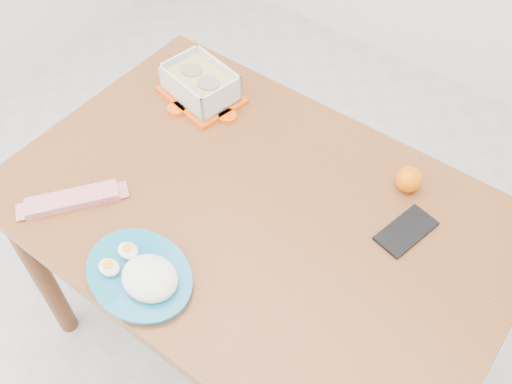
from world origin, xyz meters
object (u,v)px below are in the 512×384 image
Objects in this scene: food_container at (200,84)px; dining_table at (256,230)px; orange_fruit at (409,179)px; smartphone at (406,231)px; rice_plate at (142,274)px.

dining_table is at bearing -20.29° from food_container.
orange_fruit is 0.14m from smartphone.
rice_plate is (-0.07, -0.31, 0.12)m from dining_table.
rice_plate reaches higher than dining_table.
smartphone is at bearing 57.00° from rice_plate.
food_container is 0.85× the size of rice_plate.
rice_plate is (0.29, -0.54, -0.02)m from food_container.
dining_table is 4.95× the size of food_container.
dining_table is 8.15× the size of smartphone.
food_container is 0.70m from smartphone.
smartphone is at bearing 25.34° from dining_table.
food_container reaches higher than rice_plate.
food_container reaches higher than dining_table.
orange_fruit reaches higher than smartphone.
rice_plate is 0.62m from smartphone.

